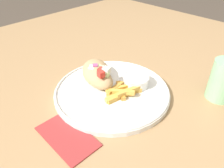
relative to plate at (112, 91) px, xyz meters
The scene contains 8 objects.
table 0.08m from the plate, 36.79° to the left, with size 1.54×1.54×0.71m.
napkin 0.18m from the plate, 78.17° to the right, with size 0.15×0.08×0.00m.
plate is the anchor object (origin of this frame).
pita_sandwich_near 0.06m from the plate, 165.20° to the right, with size 0.12×0.07×0.07m.
pita_sandwich_far 0.08m from the plate, behind, with size 0.14×0.13×0.06m.
fries_pile 0.04m from the plate, ahead, with size 0.08×0.12×0.02m.
sauce_ramekin 0.07m from the plate, 62.57° to the left, with size 0.07×0.07×0.03m.
water_glass 0.29m from the plate, 41.91° to the left, with size 0.07×0.07×0.11m.
Camera 1 is at (0.30, -0.37, 1.08)m, focal length 35.00 mm.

